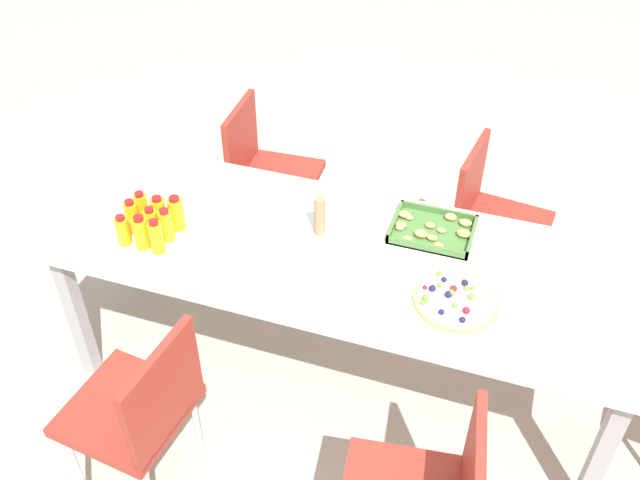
{
  "coord_description": "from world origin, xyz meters",
  "views": [
    {
      "loc": [
        0.58,
        -1.94,
        2.48
      ],
      "look_at": [
        -0.08,
        0.01,
        0.76
      ],
      "focal_mm": 38.95,
      "sensor_mm": 36.0,
      "label": 1
    }
  ],
  "objects_px": {
    "plate_stack": "(359,264)",
    "juice_bottle_8": "(176,213)",
    "juice_bottle_6": "(142,208)",
    "party_table": "(340,262)",
    "juice_bottle_1": "(141,233)",
    "juice_bottle_7": "(159,212)",
    "chair_near_left": "(141,408)",
    "juice_bottle_2": "(156,237)",
    "juice_bottle_4": "(152,223)",
    "chair_far_left": "(264,168)",
    "fruit_pizza": "(456,300)",
    "chair_far_right": "(490,215)",
    "juice_bottle_3": "(132,217)",
    "juice_bottle_5": "(166,225)",
    "napkin_stack": "(162,180)",
    "cardboard_tube": "(320,216)",
    "snack_tray": "(433,230)",
    "juice_bottle_0": "(123,231)"
  },
  "relations": [
    {
      "from": "chair_far_left",
      "to": "juice_bottle_4",
      "type": "xyz_separation_m",
      "value": [
        -0.08,
        -0.91,
        0.3
      ]
    },
    {
      "from": "juice_bottle_6",
      "to": "fruit_pizza",
      "type": "height_order",
      "value": "juice_bottle_6"
    },
    {
      "from": "juice_bottle_6",
      "to": "napkin_stack",
      "type": "relative_size",
      "value": 0.93
    },
    {
      "from": "chair_near_left",
      "to": "juice_bottle_1",
      "type": "distance_m",
      "value": 0.66
    },
    {
      "from": "juice_bottle_0",
      "to": "juice_bottle_2",
      "type": "relative_size",
      "value": 0.89
    },
    {
      "from": "juice_bottle_1",
      "to": "snack_tray",
      "type": "xyz_separation_m",
      "value": [
        1.04,
        0.44,
        -0.05
      ]
    },
    {
      "from": "chair_far_left",
      "to": "plate_stack",
      "type": "height_order",
      "value": "chair_far_left"
    },
    {
      "from": "napkin_stack",
      "to": "juice_bottle_7",
      "type": "bearing_deg",
      "value": -62.32
    },
    {
      "from": "juice_bottle_7",
      "to": "juice_bottle_4",
      "type": "bearing_deg",
      "value": -84.72
    },
    {
      "from": "juice_bottle_6",
      "to": "snack_tray",
      "type": "bearing_deg",
      "value": 15.05
    },
    {
      "from": "chair_far_right",
      "to": "chair_far_left",
      "type": "bearing_deg",
      "value": -83.52
    },
    {
      "from": "fruit_pizza",
      "to": "cardboard_tube",
      "type": "relative_size",
      "value": 1.77
    },
    {
      "from": "chair_near_left",
      "to": "juice_bottle_2",
      "type": "bearing_deg",
      "value": 24.78
    },
    {
      "from": "juice_bottle_4",
      "to": "juice_bottle_8",
      "type": "relative_size",
      "value": 0.9
    },
    {
      "from": "juice_bottle_4",
      "to": "juice_bottle_5",
      "type": "xyz_separation_m",
      "value": [
        0.06,
        0.0,
        0.0
      ]
    },
    {
      "from": "juice_bottle_4",
      "to": "cardboard_tube",
      "type": "xyz_separation_m",
      "value": [
        0.61,
        0.23,
        0.02
      ]
    },
    {
      "from": "juice_bottle_0",
      "to": "juice_bottle_7",
      "type": "distance_m",
      "value": 0.16
    },
    {
      "from": "juice_bottle_8",
      "to": "napkin_stack",
      "type": "bearing_deg",
      "value": 129.42
    },
    {
      "from": "juice_bottle_8",
      "to": "plate_stack",
      "type": "relative_size",
      "value": 0.75
    },
    {
      "from": "juice_bottle_3",
      "to": "juice_bottle_2",
      "type": "bearing_deg",
      "value": -27.64
    },
    {
      "from": "chair_far_right",
      "to": "party_table",
      "type": "bearing_deg",
      "value": -27.3
    },
    {
      "from": "plate_stack",
      "to": "juice_bottle_8",
      "type": "bearing_deg",
      "value": -179.05
    },
    {
      "from": "party_table",
      "to": "juice_bottle_4",
      "type": "relative_size",
      "value": 16.89
    },
    {
      "from": "juice_bottle_1",
      "to": "juice_bottle_7",
      "type": "distance_m",
      "value": 0.14
    },
    {
      "from": "fruit_pizza",
      "to": "juice_bottle_3",
      "type": "bearing_deg",
      "value": -179.51
    },
    {
      "from": "chair_far_left",
      "to": "juice_bottle_8",
      "type": "relative_size",
      "value": 5.51
    },
    {
      "from": "juice_bottle_2",
      "to": "juice_bottle_7",
      "type": "xyz_separation_m",
      "value": [
        -0.07,
        0.15,
        -0.01
      ]
    },
    {
      "from": "fruit_pizza",
      "to": "juice_bottle_2",
      "type": "bearing_deg",
      "value": -175.47
    },
    {
      "from": "juice_bottle_2",
      "to": "juice_bottle_5",
      "type": "xyz_separation_m",
      "value": [
        -0.0,
        0.08,
        -0.0
      ]
    },
    {
      "from": "party_table",
      "to": "juice_bottle_6",
      "type": "relative_size",
      "value": 16.4
    },
    {
      "from": "party_table",
      "to": "plate_stack",
      "type": "xyz_separation_m",
      "value": [
        0.1,
        -0.07,
        0.07
      ]
    },
    {
      "from": "chair_far_right",
      "to": "juice_bottle_4",
      "type": "distance_m",
      "value": 1.54
    },
    {
      "from": "juice_bottle_7",
      "to": "snack_tray",
      "type": "xyz_separation_m",
      "value": [
        1.04,
        0.3,
        -0.05
      ]
    },
    {
      "from": "party_table",
      "to": "juice_bottle_8",
      "type": "distance_m",
      "value": 0.67
    },
    {
      "from": "juice_bottle_5",
      "to": "juice_bottle_4",
      "type": "bearing_deg",
      "value": -178.07
    },
    {
      "from": "juice_bottle_8",
      "to": "cardboard_tube",
      "type": "relative_size",
      "value": 0.88
    },
    {
      "from": "juice_bottle_1",
      "to": "juice_bottle_7",
      "type": "bearing_deg",
      "value": 90.84
    },
    {
      "from": "juice_bottle_0",
      "to": "juice_bottle_1",
      "type": "relative_size",
      "value": 0.91
    },
    {
      "from": "juice_bottle_0",
      "to": "juice_bottle_1",
      "type": "distance_m",
      "value": 0.08
    },
    {
      "from": "chair_far_left",
      "to": "fruit_pizza",
      "type": "xyz_separation_m",
      "value": [
        1.11,
        -0.9,
        0.25
      ]
    },
    {
      "from": "juice_bottle_5",
      "to": "chair_far_left",
      "type": "bearing_deg",
      "value": 88.85
    },
    {
      "from": "juice_bottle_3",
      "to": "juice_bottle_6",
      "type": "distance_m",
      "value": 0.07
    },
    {
      "from": "juice_bottle_2",
      "to": "napkin_stack",
      "type": "xyz_separation_m",
      "value": [
        -0.21,
        0.41,
        -0.06
      ]
    },
    {
      "from": "juice_bottle_6",
      "to": "party_table",
      "type": "bearing_deg",
      "value": 6.01
    },
    {
      "from": "snack_tray",
      "to": "cardboard_tube",
      "type": "relative_size",
      "value": 1.86
    },
    {
      "from": "party_table",
      "to": "juice_bottle_3",
      "type": "bearing_deg",
      "value": -169.1
    },
    {
      "from": "juice_bottle_3",
      "to": "juice_bottle_5",
      "type": "bearing_deg",
      "value": -0.33
    },
    {
      "from": "party_table",
      "to": "chair_far_left",
      "type": "bearing_deg",
      "value": 130.2
    },
    {
      "from": "juice_bottle_4",
      "to": "napkin_stack",
      "type": "distance_m",
      "value": 0.37
    },
    {
      "from": "party_table",
      "to": "juice_bottle_2",
      "type": "relative_size",
      "value": 15.44
    }
  ]
}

